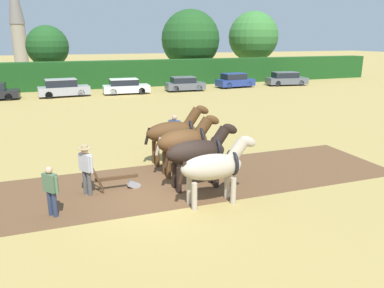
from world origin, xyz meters
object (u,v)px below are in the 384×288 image
(tree_center, at_px, (253,37))
(draft_horse_trail_left, at_px, (185,141))
(farmer_beside_team, at_px, (175,130))
(tree_center_left, at_px, (191,39))
(parked_car_center, at_px, (63,88))
(parked_car_end_right, at_px, (286,79))
(farmer_onlooker_left, at_px, (51,188))
(draft_horse_lead_right, at_px, (199,152))
(church_spire, at_px, (16,17))
(plow, at_px, (121,181))
(parked_car_right, at_px, (185,84))
(draft_horse_trail_right, at_px, (174,132))
(farmer_at_plow, at_px, (86,166))
(draft_horse_lead_left, at_px, (215,167))
(tree_left, at_px, (48,47))
(parked_car_far_right, at_px, (235,81))
(parked_car_center_right, at_px, (126,87))

(tree_center, relative_size, draft_horse_trail_left, 3.29)
(farmer_beside_team, bearing_deg, tree_center_left, 29.88)
(parked_car_center, distance_m, parked_car_end_right, 23.87)
(farmer_onlooker_left, bearing_deg, draft_horse_lead_right, -31.61)
(tree_center_left, xyz_separation_m, church_spire, (-21.88, 26.09, 3.69))
(plow, xyz_separation_m, parked_car_right, (10.56, 23.35, 0.37))
(draft_horse_trail_right, relative_size, farmer_onlooker_left, 1.86)
(farmer_at_plow, bearing_deg, draft_horse_lead_right, -44.11)
(tree_center, xyz_separation_m, draft_horse_trail_left, (-22.47, -34.96, -3.98))
(draft_horse_trail_left, distance_m, draft_horse_trail_right, 1.44)
(tree_center, xyz_separation_m, farmer_beside_team, (-21.92, -31.93, -4.29))
(draft_horse_lead_left, distance_m, plow, 3.53)
(draft_horse_lead_left, xyz_separation_m, farmer_beside_team, (0.57, 5.91, -0.22))
(draft_horse_lead_right, height_order, draft_horse_trail_right, draft_horse_trail_right)
(church_spire, bearing_deg, draft_horse_lead_right, -81.52)
(farmer_beside_team, bearing_deg, tree_left, 60.95)
(draft_horse_lead_right, relative_size, parked_car_right, 0.71)
(tree_left, bearing_deg, draft_horse_trail_left, -82.18)
(parked_car_far_right, distance_m, parked_car_end_right, 6.29)
(plow, bearing_deg, parked_car_center_right, 79.35)
(draft_horse_trail_right, distance_m, farmer_beside_team, 1.71)
(church_spire, height_order, parked_car_center, church_spire)
(church_spire, xyz_separation_m, farmer_onlooker_left, (4.26, -62.01, -7.77))
(draft_horse_trail_left, distance_m, parked_car_end_right, 30.64)
(parked_car_center_right, bearing_deg, tree_center_left, 48.68)
(tree_center, bearing_deg, farmer_onlooker_left, -126.51)
(draft_horse_lead_left, height_order, farmer_beside_team, draft_horse_lead_left)
(parked_car_center_right, bearing_deg, plow, -98.90)
(tree_left, bearing_deg, draft_horse_trail_right, -81.79)
(tree_center, distance_m, farmer_onlooker_left, 46.23)
(parked_car_far_right, bearing_deg, parked_car_center_right, 178.31)
(tree_left, relative_size, draft_horse_trail_left, 2.46)
(parked_car_far_right, bearing_deg, farmer_onlooker_left, -131.85)
(tree_center, xyz_separation_m, parked_car_end_right, (-2.29, -11.91, -4.60))
(draft_horse_trail_right, bearing_deg, farmer_onlooker_left, -144.41)
(plow, distance_m, farmer_beside_team, 4.96)
(farmer_beside_team, bearing_deg, parked_car_right, 30.81)
(tree_center, xyz_separation_m, draft_horse_trail_right, (-22.44, -33.52, -3.95))
(draft_horse_lead_left, height_order, parked_car_end_right, draft_horse_lead_left)
(draft_horse_trail_left, height_order, farmer_at_plow, draft_horse_trail_left)
(parked_car_right, bearing_deg, parked_car_far_right, 9.79)
(tree_center, bearing_deg, draft_horse_lead_left, -120.73)
(farmer_beside_team, bearing_deg, parked_car_center, 63.41)
(parked_car_center_right, bearing_deg, draft_horse_lead_left, -92.16)
(church_spire, height_order, parked_car_center_right, church_spire)
(tree_center_left, xyz_separation_m, parked_car_right, (-4.79, -11.24, -4.29))
(tree_left, distance_m, farmer_beside_team, 31.47)
(draft_horse_trail_left, height_order, farmer_beside_team, draft_horse_trail_left)
(tree_center, xyz_separation_m, plow, (-25.12, -35.66, -4.99))
(church_spire, height_order, parked_car_end_right, church_spire)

